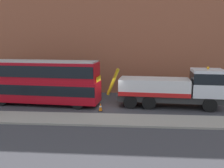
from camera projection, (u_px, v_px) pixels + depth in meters
name	position (u px, v px, depth m)	size (l,w,h in m)	color
ground_plane	(109.00, 106.00, 23.19)	(120.00, 120.00, 0.00)	#38383D
near_kerb	(103.00, 120.00, 19.06)	(60.00, 2.80, 0.15)	gray
building_facade	(114.00, 20.00, 28.20)	(60.00, 1.50, 16.00)	#935138
recovery_tow_truck	(174.00, 88.00, 22.58)	(10.23, 3.38, 3.67)	#2D2D2D
double_decker_bus	(40.00, 81.00, 23.49)	(11.18, 3.46, 4.06)	#B70C19
traffic_cone_near_bus	(100.00, 107.00, 21.54)	(0.36, 0.36, 0.72)	orange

